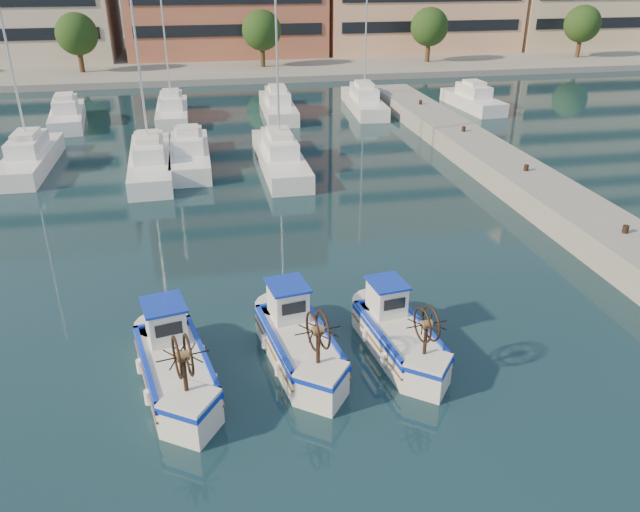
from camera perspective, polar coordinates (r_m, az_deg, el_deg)
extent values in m
plane|color=#18333F|center=(17.69, 0.92, -12.36)|extent=(300.00, 300.00, 0.00)
cube|color=gray|center=(28.76, 23.63, 2.43)|extent=(3.00, 60.00, 1.20)
cube|color=gray|center=(81.38, -9.25, 17.84)|extent=(180.00, 40.00, 0.60)
cylinder|color=#3F2B19|center=(68.69, -20.99, 16.18)|extent=(0.50, 0.50, 3.00)
sphere|color=#254619|center=(68.37, -21.36, 18.39)|extent=(4.00, 4.00, 4.00)
cylinder|color=#3F2B19|center=(68.14, -5.26, 17.61)|extent=(0.50, 0.50, 3.00)
sphere|color=#254619|center=(67.82, -5.36, 19.87)|extent=(4.00, 4.00, 4.00)
cylinder|color=#3F2B19|center=(72.22, 9.81, 17.81)|extent=(0.50, 0.50, 3.00)
sphere|color=#254619|center=(71.92, 9.98, 19.94)|extent=(4.00, 4.00, 4.00)
cylinder|color=#3F2B19|center=(80.23, 22.53, 17.09)|extent=(0.50, 0.50, 3.00)
sphere|color=#254619|center=(79.96, 22.87, 18.98)|extent=(4.00, 4.00, 4.00)
cube|color=white|center=(39.39, -24.94, 7.95)|extent=(2.28, 8.46, 1.00)
cylinder|color=silver|center=(38.31, -26.50, 15.76)|extent=(0.12, 0.12, 11.00)
cube|color=white|center=(36.45, -15.22, 8.17)|extent=(2.61, 9.67, 1.00)
cylinder|color=silver|center=(35.28, -16.28, 16.70)|extent=(0.12, 0.12, 11.00)
cube|color=white|center=(37.33, -11.81, 8.93)|extent=(2.22, 8.34, 1.00)
cube|color=white|center=(36.12, -3.68, 8.86)|extent=(2.27, 9.90, 1.00)
cylinder|color=silver|center=(34.94, -3.94, 17.53)|extent=(0.12, 0.12, 11.00)
cube|color=white|center=(49.46, -22.08, 11.68)|extent=(3.08, 8.04, 1.00)
cube|color=white|center=(48.54, -13.34, 12.60)|extent=(2.25, 8.27, 1.00)
cylinder|color=silver|center=(47.67, -14.04, 19.04)|extent=(0.12, 0.12, 11.00)
cube|color=white|center=(49.11, -3.87, 13.36)|extent=(2.44, 8.95, 1.00)
cube|color=white|center=(50.73, 4.02, 13.75)|extent=(2.78, 9.20, 1.00)
cylinder|color=silver|center=(49.89, 4.23, 19.94)|extent=(0.12, 0.12, 11.00)
cube|color=white|center=(52.56, 13.77, 13.52)|extent=(2.71, 7.50, 1.00)
cube|color=silver|center=(18.05, -13.01, -10.31)|extent=(2.44, 4.19, 0.98)
cube|color=#0E2AB7|center=(17.84, -13.13, -9.34)|extent=(2.51, 4.31, 0.15)
cube|color=blue|center=(17.87, -13.11, -9.49)|extent=(2.00, 3.73, 0.06)
cube|color=white|center=(18.44, -13.97, -5.84)|extent=(1.25, 1.40, 1.03)
cube|color=#0E2AB7|center=(18.17, -14.15, -4.33)|extent=(1.42, 1.56, 0.07)
cylinder|color=#331E14|center=(16.09, -12.25, -10.64)|extent=(0.11, 0.11, 1.08)
cylinder|color=brown|center=(15.76, -12.44, -8.94)|extent=(0.35, 0.32, 0.26)
torus|color=#331E14|center=(15.75, -12.95, -9.03)|extent=(0.28, 1.08, 1.09)
torus|color=#331E14|center=(15.78, -11.94, -8.84)|extent=(0.28, 1.08, 1.09)
cube|color=silver|center=(18.62, -1.89, -8.37)|extent=(2.21, 4.06, 0.96)
cube|color=#0E2AB7|center=(18.42, -1.91, -7.43)|extent=(2.28, 4.18, 0.15)
cube|color=blue|center=(18.45, -1.91, -7.58)|extent=(1.80, 3.62, 0.06)
cube|color=white|center=(18.99, -2.96, -4.15)|extent=(1.18, 1.33, 1.01)
cube|color=#0E2AB7|center=(18.73, -3.00, -2.69)|extent=(1.33, 1.49, 0.07)
cylinder|color=#331E14|center=(16.75, -0.18, -8.48)|extent=(0.11, 0.11, 1.06)
cylinder|color=brown|center=(16.44, -0.19, -6.84)|extent=(0.33, 0.30, 0.26)
torus|color=#331E14|center=(16.40, -0.64, -6.92)|extent=(0.23, 1.07, 1.07)
torus|color=#331E14|center=(16.48, 0.27, -6.75)|extent=(0.23, 1.07, 1.07)
cube|color=silver|center=(19.13, 7.26, -7.67)|extent=(2.01, 3.80, 0.91)
cube|color=#0E2AB7|center=(18.94, 7.31, -6.80)|extent=(2.07, 3.91, 0.14)
cube|color=blue|center=(18.97, 7.30, -6.94)|extent=(1.63, 3.40, 0.05)
cube|color=white|center=(19.44, 6.12, -3.81)|extent=(1.09, 1.24, 0.95)
cube|color=#0E2AB7|center=(19.19, 6.19, -2.46)|extent=(1.23, 1.38, 0.07)
cylinder|color=#331E14|center=(17.46, 9.60, -7.68)|extent=(0.10, 0.10, 1.00)
cylinder|color=brown|center=(17.17, 9.73, -6.18)|extent=(0.31, 0.28, 0.24)
torus|color=#331E14|center=(17.12, 9.34, -6.26)|extent=(0.19, 1.01, 1.01)
torus|color=#331E14|center=(17.23, 10.11, -6.10)|extent=(0.19, 1.01, 1.01)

